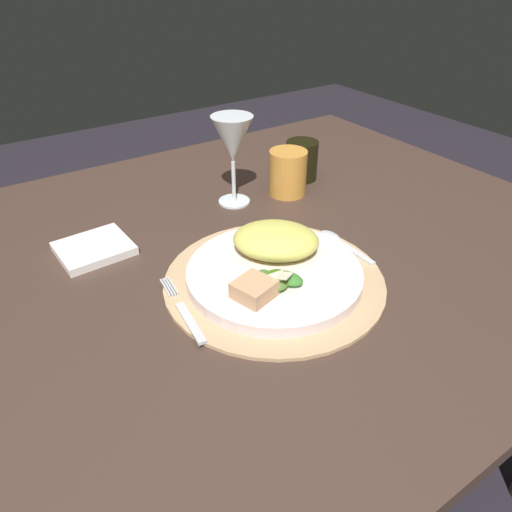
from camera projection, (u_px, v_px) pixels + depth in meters
The scene contains 13 objects.
ground_plane at pixel (242, 484), 1.21m from camera, with size 6.00×6.00×0.00m, color black.
dining_table at pixel (237, 295), 0.87m from camera, with size 1.29×0.98×0.72m.
placemat at pixel (274, 280), 0.73m from camera, with size 0.34×0.34×0.01m, color tan.
dinner_plate at pixel (274, 274), 0.72m from camera, with size 0.27×0.27×0.02m, color silver.
pasta_serving at pixel (276, 240), 0.75m from camera, with size 0.14×0.11×0.04m, color #D4CE5B.
salad_greens at pixel (271, 281), 0.68m from camera, with size 0.10×0.07×0.03m.
bread_piece at pixel (254, 289), 0.66m from camera, with size 0.05×0.05×0.02m, color tan.
fork at pixel (184, 312), 0.66m from camera, with size 0.03×0.16×0.00m.
spoon at pixel (338, 241), 0.82m from camera, with size 0.03×0.13×0.01m.
napkin at pixel (94, 248), 0.80m from camera, with size 0.12×0.10×0.01m, color white.
wine_glass at pixel (233, 142), 0.89m from camera, with size 0.08×0.08×0.18m.
amber_tumbler at pixel (288, 173), 0.97m from camera, with size 0.08×0.08×0.09m, color gold.
dark_tumbler at pixel (302, 160), 1.03m from camera, with size 0.07×0.07×0.08m, color black.
Camera 1 is at (-0.35, -0.59, 1.16)m, focal length 33.02 mm.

